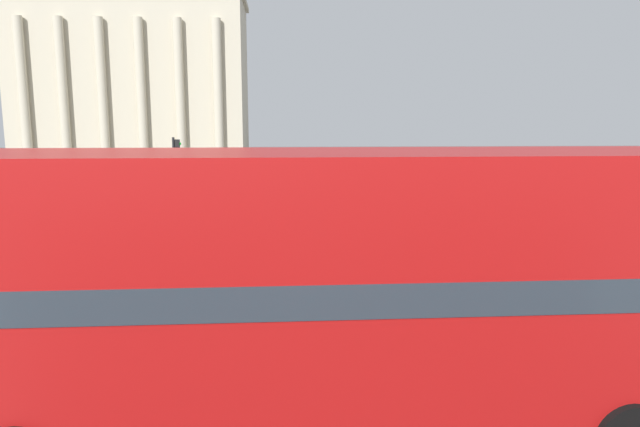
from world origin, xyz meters
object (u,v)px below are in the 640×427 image
(plaza_building_left, at_px, (136,82))
(pedestrian_yellow, at_px, (127,201))
(pedestrian_blue, at_px, (138,190))
(traffic_light_near, at_px, (610,209))
(traffic_light_mid, at_px, (294,192))
(double_decker_bus, at_px, (327,283))
(traffic_light_far, at_px, (176,167))
(pedestrian_white, at_px, (559,226))

(plaza_building_left, height_order, pedestrian_yellow, plaza_building_left)
(pedestrian_yellow, bearing_deg, pedestrian_blue, 129.76)
(traffic_light_near, distance_m, traffic_light_mid, 9.79)
(traffic_light_near, distance_m, pedestrian_blue, 24.17)
(pedestrian_blue, bearing_deg, traffic_light_near, 169.50)
(double_decker_bus, xyz_separation_m, pedestrian_yellow, (-7.87, 19.17, -1.43))
(traffic_light_far, relative_size, pedestrian_blue, 2.41)
(traffic_light_mid, relative_size, pedestrian_white, 2.17)
(plaza_building_left, xyz_separation_m, pedestrian_yellow, (7.65, -34.85, -7.61))
(double_decker_bus, height_order, pedestrian_yellow, double_decker_bus)
(plaza_building_left, relative_size, pedestrian_white, 14.55)
(pedestrian_yellow, bearing_deg, pedestrian_white, 9.26)
(plaza_building_left, height_order, pedestrian_blue, plaza_building_left)
(traffic_light_far, xyz_separation_m, pedestrian_white, (14.98, -7.47, -1.65))
(traffic_light_far, bearing_deg, pedestrian_white, -26.51)
(traffic_light_near, height_order, traffic_light_far, traffic_light_near)
(double_decker_bus, height_order, traffic_light_near, double_decker_bus)
(traffic_light_near, height_order, pedestrian_yellow, traffic_light_near)
(pedestrian_blue, height_order, pedestrian_white, pedestrian_blue)
(plaza_building_left, xyz_separation_m, pedestrian_blue, (7.11, -30.57, -7.64))
(traffic_light_far, bearing_deg, pedestrian_blue, 124.03)
(plaza_building_left, height_order, traffic_light_near, plaza_building_left)
(traffic_light_far, height_order, pedestrian_blue, traffic_light_far)
(plaza_building_left, xyz_separation_m, traffic_light_far, (9.99, -34.83, -6.01))
(plaza_building_left, bearing_deg, traffic_light_mid, -70.22)
(plaza_building_left, height_order, traffic_light_far, plaza_building_left)
(double_decker_bus, distance_m, traffic_light_far, 19.97)
(double_decker_bus, bearing_deg, traffic_light_near, 30.15)
(pedestrian_white, bearing_deg, traffic_light_mid, 81.99)
(traffic_light_near, relative_size, traffic_light_far, 1.01)
(traffic_light_far, distance_m, pedestrian_blue, 5.39)
(double_decker_bus, height_order, traffic_light_mid, double_decker_bus)
(plaza_building_left, distance_m, pedestrian_yellow, 36.48)
(pedestrian_blue, xyz_separation_m, pedestrian_yellow, (0.54, -4.28, 0.03))
(traffic_light_mid, distance_m, pedestrian_yellow, 10.98)
(traffic_light_near, distance_m, traffic_light_far, 19.01)
(traffic_light_far, xyz_separation_m, pedestrian_yellow, (-2.34, -0.01, -1.60))
(traffic_light_far, bearing_deg, traffic_light_near, -47.30)
(pedestrian_blue, bearing_deg, pedestrian_yellow, 135.85)
(plaza_building_left, distance_m, pedestrian_blue, 32.30)
(traffic_light_mid, bearing_deg, pedestrian_white, 1.75)
(plaza_building_left, height_order, traffic_light_mid, plaza_building_left)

